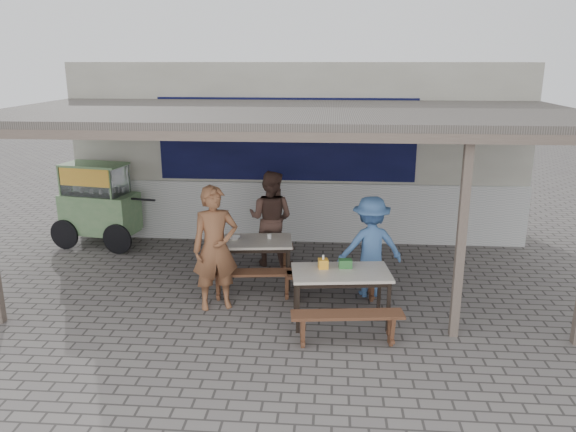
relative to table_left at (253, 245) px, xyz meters
The scene contains 17 objects.
ground 1.09m from the table_left, 50.31° to the right, with size 60.00×60.00×0.00m, color #645F5B.
back_wall 3.15m from the table_left, 79.34° to the left, with size 9.00×1.28×3.50m.
warung_roof 2.13m from the table_left, 22.61° to the left, with size 9.00×4.21×2.81m.
table_left is the anchor object (origin of this frame).
bench_left_street 0.69m from the table_left, 83.51° to the right, with size 1.37×0.43×0.45m.
bench_left_wall 0.69m from the table_left, 96.49° to the left, with size 1.37×0.43×0.45m.
table_right 1.88m from the table_left, 42.14° to the right, with size 1.42×0.90×0.75m.
bench_right_street 2.47m from the table_left, 52.83° to the right, with size 1.46×0.45×0.45m.
bench_right_wall 1.48m from the table_left, 23.78° to the right, with size 1.46×0.45×0.45m.
vendor_cart 3.70m from the table_left, 152.15° to the left, with size 2.11×1.05×1.63m.
patron_street_side 1.04m from the table_left, 114.29° to the right, with size 0.67×0.44×1.84m, color brown.
patron_wall_side 0.98m from the table_left, 78.74° to the left, with size 0.83×0.64×1.70m, color brown.
patron_right_table 1.88m from the table_left, ahead, with size 1.02×0.58×1.57m, color #4670AD.
tissue_box 1.64m from the table_left, 45.37° to the right, with size 0.13×0.13×0.13m, color #F9A629.
donation_box 1.84m from the table_left, 37.52° to the right, with size 0.18×0.12×0.12m, color #316E34.
condiment_jar 0.30m from the table_left, 24.59° to the left, with size 0.07×0.07×0.08m, color silver.
condiment_bowl 0.32m from the table_left, behind, with size 0.18×0.18×0.04m, color white.
Camera 1 is at (0.69, -7.84, 3.56)m, focal length 35.00 mm.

